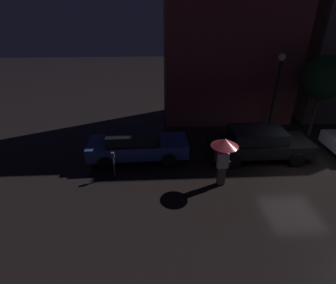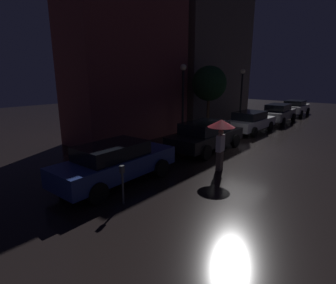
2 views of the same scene
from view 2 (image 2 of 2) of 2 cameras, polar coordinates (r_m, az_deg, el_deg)
name	(u,v)px [view 2 (image 2 of 2)]	position (r m, az deg, el deg)	size (l,w,h in m)	color
ground_plane	(243,148)	(14.41, 15.98, -1.21)	(60.00, 60.00, 0.00)	black
building_facade_left	(129,59)	(16.22, -8.54, 17.49)	(7.62, 3.00, 9.34)	brown
building_facade_right	(211,57)	(23.40, 9.41, 17.75)	(9.27, 3.00, 10.49)	#564C47
parked_car_blue	(116,162)	(9.32, -11.31, -4.28)	(4.59, 1.88, 1.45)	navy
parked_car_black	(206,135)	(13.40, 8.23, 1.49)	(4.67, 2.03, 1.47)	black
parked_car_silver	(250,121)	(18.52, 17.47, 4.33)	(4.54, 1.93, 1.40)	#B7B7BF
parked_car_grey	(278,113)	(23.25, 22.85, 5.87)	(4.59, 1.87, 1.51)	slate
parked_car_white	(295,107)	(28.78, 25.94, 6.85)	(4.20, 2.00, 1.41)	silver
pedestrian_with_umbrella	(221,130)	(10.34, 11.48, 2.50)	(1.06, 1.06, 2.06)	#66564C
parking_meter	(122,180)	(7.75, -9.88, -8.25)	(0.12, 0.10, 1.19)	#4C5154
street_lamp_near	(183,90)	(16.01, 3.29, 11.30)	(0.38, 0.38, 4.38)	black
street_lamp_far	(242,87)	(21.83, 15.77, 11.45)	(0.39, 0.39, 4.26)	black
street_tree	(209,84)	(17.54, 8.95, 12.43)	(2.25, 2.25, 4.35)	#473323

